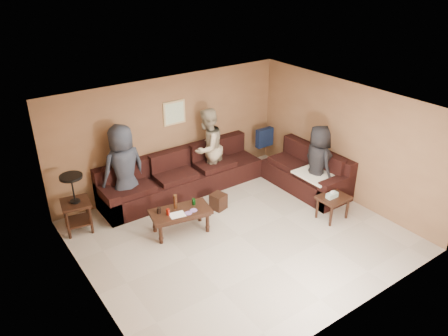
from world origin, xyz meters
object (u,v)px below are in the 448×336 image
Objects in this scene: end_table_left at (75,202)px; side_table_right at (333,200)px; person_middle at (208,148)px; sectional_sofa at (227,178)px; person_right at (318,163)px; waste_bin at (218,201)px; person_left at (124,169)px; coffee_table at (180,214)px.

side_table_right is at bearing -30.33° from end_table_left.
side_table_right is at bearing 88.52° from person_middle.
person_middle is (3.04, 0.14, 0.28)m from end_table_left.
sectional_sofa is at bearing 116.69° from side_table_right.
side_table_right is at bearing 167.82° from person_right.
person_left reaches higher than waste_bin.
sectional_sofa is 7.38× the size of side_table_right.
end_table_left is 0.63× the size of person_left.
person_middle is (1.48, 1.31, 0.50)m from coffee_table.
person_middle reaches higher than person_right.
person_left is 1.13× the size of person_right.
end_table_left is 1.87× the size of side_table_right.
person_middle is at bearing 51.23° from person_right.
sectional_sofa is 0.80m from person_middle.
sectional_sofa is 2.60× the size of person_middle.
person_right is at bearing -43.00° from sectional_sofa.
person_right is at bearing 66.77° from side_table_right.
sectional_sofa is 3.86× the size of coffee_table.
person_left is at bearing -26.57° from person_middle.
end_table_left is at bearing 80.81° from person_right.
person_middle reaches higher than sectional_sofa.
person_right is (1.55, -1.84, -0.07)m from person_middle.
coffee_table is 0.67× the size of person_middle.
waste_bin is 0.20× the size of person_right.
person_right is (1.39, -1.30, 0.49)m from sectional_sofa.
coffee_table is (-1.64, -0.77, 0.07)m from sectional_sofa.
person_right reaches higher than waste_bin.
sectional_sofa is 0.78m from waste_bin.
waste_bin is at bearing 78.94° from person_right.
end_table_left is at bearing 3.19° from person_left.
person_right is (1.98, -0.80, 0.65)m from waste_bin.
side_table_right is 0.35× the size of person_middle.
side_table_right is 1.89× the size of waste_bin.
person_left reaches higher than coffee_table.
person_left is 1.04× the size of person_middle.
sectional_sofa reaches higher than coffee_table.
person_middle is at bearing 114.71° from side_table_right.
side_table_right is 2.30m from waste_bin.
person_left is at bearing 73.35° from person_right.
waste_bin is 2.23m from person_right.
person_left is at bearing 165.50° from sectional_sofa.
side_table_right is 0.38× the size of person_right.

